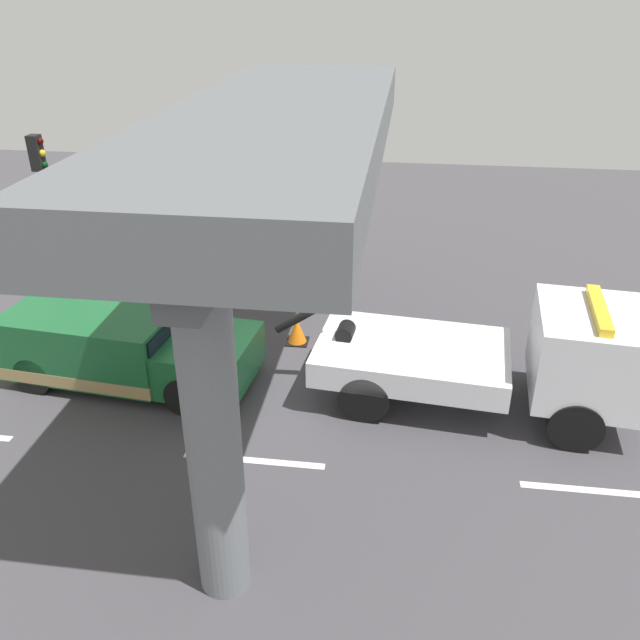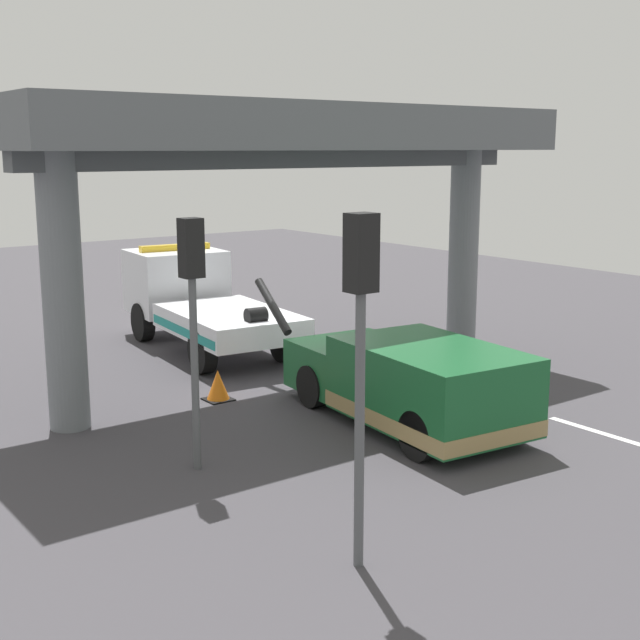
{
  "view_description": "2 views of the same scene",
  "coord_description": "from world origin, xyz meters",
  "px_view_note": "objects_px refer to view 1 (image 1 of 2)",
  "views": [
    {
      "loc": [
        2.42,
        -11.41,
        7.69
      ],
      "look_at": [
        0.79,
        0.74,
        1.31
      ],
      "focal_mm": 36.48,
      "sensor_mm": 36.0,
      "label": 1
    },
    {
      "loc": [
        -14.42,
        10.35,
        4.98
      ],
      "look_at": [
        -1.96,
        0.98,
        1.84
      ],
      "focal_mm": 48.2,
      "sensor_mm": 36.0,
      "label": 2
    }
  ],
  "objects_px": {
    "tow_truck_white": "(511,356)",
    "towed_van_green": "(122,346)",
    "traffic_cone_orange": "(297,331)",
    "traffic_light_near": "(42,180)",
    "traffic_light_far": "(192,194)"
  },
  "relations": [
    {
      "from": "tow_truck_white",
      "to": "towed_van_green",
      "type": "bearing_deg",
      "value": 179.4
    },
    {
      "from": "tow_truck_white",
      "to": "traffic_cone_orange",
      "type": "relative_size",
      "value": 11.8
    },
    {
      "from": "traffic_light_near",
      "to": "traffic_cone_orange",
      "type": "relative_size",
      "value": 6.86
    },
    {
      "from": "tow_truck_white",
      "to": "traffic_cone_orange",
      "type": "height_order",
      "value": "tow_truck_white"
    },
    {
      "from": "traffic_light_near",
      "to": "traffic_cone_orange",
      "type": "distance_m",
      "value": 7.89
    },
    {
      "from": "tow_truck_white",
      "to": "traffic_cone_orange",
      "type": "bearing_deg",
      "value": 155.52
    },
    {
      "from": "traffic_light_far",
      "to": "towed_van_green",
      "type": "bearing_deg",
      "value": -95.69
    },
    {
      "from": "tow_truck_white",
      "to": "traffic_light_near",
      "type": "height_order",
      "value": "traffic_light_near"
    },
    {
      "from": "tow_truck_white",
      "to": "traffic_light_far",
      "type": "relative_size",
      "value": 1.86
    },
    {
      "from": "traffic_light_far",
      "to": "traffic_light_near",
      "type": "bearing_deg",
      "value": 180.0
    },
    {
      "from": "traffic_light_near",
      "to": "traffic_cone_orange",
      "type": "height_order",
      "value": "traffic_light_near"
    },
    {
      "from": "traffic_cone_orange",
      "to": "traffic_light_near",
      "type": "bearing_deg",
      "value": 162.91
    },
    {
      "from": "towed_van_green",
      "to": "traffic_light_near",
      "type": "relative_size",
      "value": 1.26
    },
    {
      "from": "tow_truck_white",
      "to": "traffic_light_far",
      "type": "xyz_separation_m",
      "value": [
        -7.66,
        4.27,
        1.69
      ]
    },
    {
      "from": "tow_truck_white",
      "to": "towed_van_green",
      "type": "height_order",
      "value": "tow_truck_white"
    }
  ]
}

